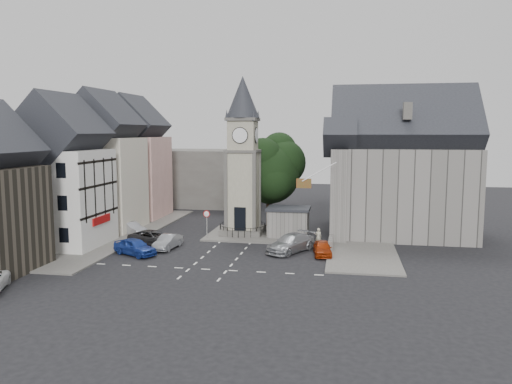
% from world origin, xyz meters
% --- Properties ---
extents(ground, '(120.00, 120.00, 0.00)m').
position_xyz_m(ground, '(0.00, 0.00, 0.00)').
color(ground, black).
rests_on(ground, ground).
extents(pavement_west, '(6.00, 30.00, 0.14)m').
position_xyz_m(pavement_west, '(-12.50, 6.00, 0.07)').
color(pavement_west, '#595651').
rests_on(pavement_west, ground).
extents(pavement_east, '(6.00, 26.00, 0.14)m').
position_xyz_m(pavement_east, '(12.00, 8.00, 0.07)').
color(pavement_east, '#595651').
rests_on(pavement_east, ground).
extents(central_island, '(10.00, 8.00, 0.16)m').
position_xyz_m(central_island, '(1.50, 8.00, 0.08)').
color(central_island, '#595651').
rests_on(central_island, ground).
extents(road_markings, '(20.00, 8.00, 0.01)m').
position_xyz_m(road_markings, '(0.00, -5.50, 0.01)').
color(road_markings, silver).
rests_on(road_markings, ground).
extents(clock_tower, '(4.86, 4.86, 16.25)m').
position_xyz_m(clock_tower, '(0.00, 7.99, 8.12)').
color(clock_tower, '#4C4944').
rests_on(clock_tower, ground).
extents(stone_shelter, '(4.30, 3.30, 3.08)m').
position_xyz_m(stone_shelter, '(4.80, 7.50, 1.55)').
color(stone_shelter, slate).
rests_on(stone_shelter, ground).
extents(town_tree, '(7.20, 7.20, 10.80)m').
position_xyz_m(town_tree, '(2.00, 13.00, 6.97)').
color(town_tree, black).
rests_on(town_tree, ground).
extents(warning_sign_post, '(0.70, 0.19, 2.85)m').
position_xyz_m(warning_sign_post, '(-3.20, 5.43, 2.03)').
color(warning_sign_post, black).
rests_on(warning_sign_post, ground).
extents(terrace_pink, '(8.10, 7.60, 12.80)m').
position_xyz_m(terrace_pink, '(-15.50, 16.00, 6.58)').
color(terrace_pink, tan).
rests_on(terrace_pink, ground).
extents(terrace_cream, '(8.10, 7.60, 12.80)m').
position_xyz_m(terrace_cream, '(-15.50, 8.00, 6.58)').
color(terrace_cream, beige).
rests_on(terrace_cream, ground).
extents(terrace_tudor, '(8.10, 7.60, 12.00)m').
position_xyz_m(terrace_tudor, '(-15.50, 0.00, 6.19)').
color(terrace_tudor, silver).
rests_on(terrace_tudor, ground).
extents(backdrop_west, '(20.00, 10.00, 8.00)m').
position_xyz_m(backdrop_west, '(-12.00, 28.00, 4.00)').
color(backdrop_west, '#4C4944').
rests_on(backdrop_west, ground).
extents(east_building, '(14.40, 11.40, 12.60)m').
position_xyz_m(east_building, '(15.59, 11.00, 6.26)').
color(east_building, slate).
rests_on(east_building, ground).
extents(east_boundary_wall, '(0.40, 16.00, 0.90)m').
position_xyz_m(east_boundary_wall, '(9.20, 10.00, 0.45)').
color(east_boundary_wall, slate).
rests_on(east_boundary_wall, ground).
extents(flagpole, '(3.68, 0.10, 2.74)m').
position_xyz_m(flagpole, '(8.00, 4.00, 7.00)').
color(flagpole, white).
rests_on(flagpole, ground).
extents(car_west_blue, '(4.63, 3.52, 1.47)m').
position_xyz_m(car_west_blue, '(-7.50, -2.20, 0.73)').
color(car_west_blue, navy).
rests_on(car_west_blue, ground).
extents(car_west_silver, '(4.01, 3.13, 1.27)m').
position_xyz_m(car_west_silver, '(-11.50, 5.97, 0.64)').
color(car_west_silver, gray).
rests_on(car_west_silver, ground).
extents(car_west_grey, '(5.25, 3.45, 1.34)m').
position_xyz_m(car_west_grey, '(-7.50, 1.90, 0.67)').
color(car_west_grey, '#28292B').
rests_on(car_west_grey, ground).
extents(car_island_silver, '(1.75, 4.06, 1.30)m').
position_xyz_m(car_island_silver, '(-5.50, 0.50, 0.65)').
color(car_island_silver, gray).
rests_on(car_island_silver, ground).
extents(car_island_east, '(4.63, 5.82, 1.58)m').
position_xyz_m(car_island_east, '(5.71, 1.37, 0.79)').
color(car_island_east, '#94969B').
rests_on(car_island_east, ground).
extents(car_east_red, '(1.91, 3.88, 1.27)m').
position_xyz_m(car_east_red, '(8.57, 0.55, 0.64)').
color(car_east_red, '#9D2B08').
rests_on(car_east_red, ground).
extents(pedestrian, '(0.68, 0.52, 1.68)m').
position_xyz_m(pedestrian, '(8.00, 4.22, 0.84)').
color(pedestrian, '#B4AF95').
rests_on(pedestrian, ground).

